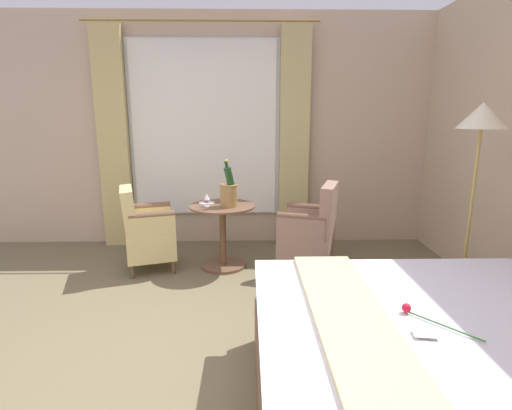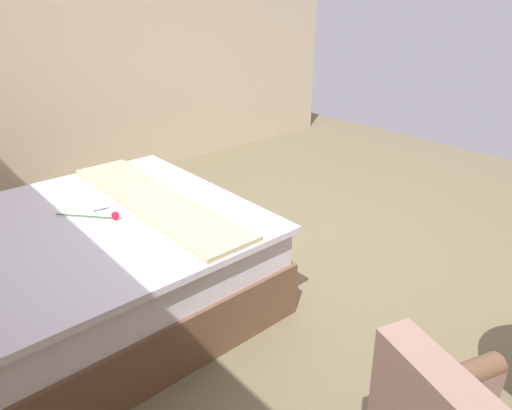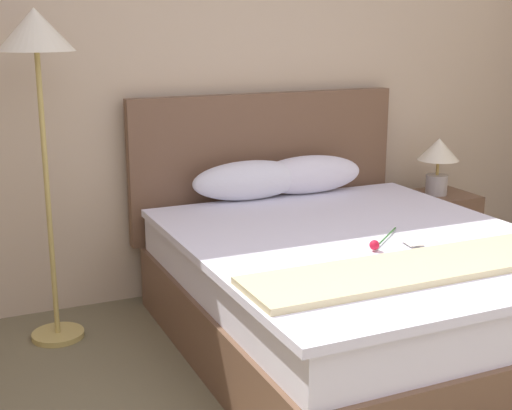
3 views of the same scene
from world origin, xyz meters
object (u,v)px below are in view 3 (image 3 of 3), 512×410
bedside_lamp (438,157)px  floor_lamp_brass (37,59)px  bed (347,281)px  nightstand (433,233)px

bedside_lamp → floor_lamp_brass: floor_lamp_brass is taller
bed → nightstand: size_ratio=4.03×
bed → nightstand: bearing=33.1°
bedside_lamp → nightstand: bearing=0.0°
bed → floor_lamp_brass: (-1.39, 0.70, 1.14)m
nightstand → floor_lamp_brass: (-2.54, -0.05, 1.22)m
bed → floor_lamp_brass: size_ratio=1.25×
bed → nightstand: bed is taller
nightstand → bedside_lamp: 0.53m
bed → bedside_lamp: 1.44m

